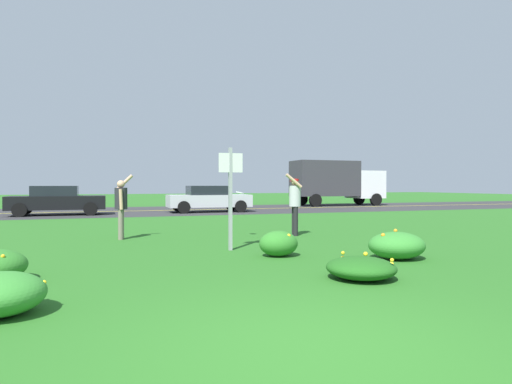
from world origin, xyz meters
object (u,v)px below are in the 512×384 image
Objects in this scene: frisbee_white at (240,193)px; box_truck_white at (336,181)px; car_black_center_left at (57,200)px; person_thrower_dark_shirt at (121,204)px; person_catcher_red_cap_gray_shirt at (295,201)px; sign_post_near_path at (230,188)px; car_silver_center_right at (209,199)px.

box_truck_white is (12.31, 16.40, 0.52)m from frisbee_white.
frisbee_white is at bearing -64.06° from car_black_center_left.
person_catcher_red_cap_gray_shirt is at bearing -8.65° from person_thrower_dark_shirt.
sign_post_near_path is 14.50m from car_silver_center_right.
sign_post_near_path is at bearing -71.08° from car_black_center_left.
car_silver_center_right is (5.08, 11.24, -0.24)m from person_thrower_dark_shirt.
person_catcher_red_cap_gray_shirt is (2.61, 2.22, -0.40)m from sign_post_near_path.
sign_post_near_path reaches higher than car_black_center_left.
car_black_center_left reaches higher than frisbee_white.
person_thrower_dark_shirt is 12.34m from car_silver_center_right.
box_truck_white is at bearing 57.14° from person_catcher_red_cap_gray_shirt.
box_truck_white is (13.24, 18.68, 0.37)m from sign_post_near_path.
person_catcher_red_cap_gray_shirt is at bearing 40.39° from sign_post_near_path.
car_silver_center_right is at bearing 65.68° from person_thrower_dark_shirt.
car_silver_center_right is at bearing 89.12° from person_catcher_red_cap_gray_shirt.
car_black_center_left and car_silver_center_right have the same top height.
sign_post_near_path reaches higher than car_silver_center_right.
sign_post_near_path is at bearing -125.33° from box_truck_white.
person_thrower_dark_shirt is at bearing 127.58° from sign_post_near_path.
box_truck_white is at bearing 53.10° from frisbee_white.
frisbee_white is (0.93, 2.28, -0.16)m from sign_post_near_path.
sign_post_near_path is 0.52× the size of car_black_center_left.
sign_post_near_path is 1.31× the size of person_thrower_dark_shirt.
person_catcher_red_cap_gray_shirt is 0.27× the size of box_truck_white.
person_catcher_red_cap_gray_shirt is 0.41× the size of car_black_center_left.
person_catcher_red_cap_gray_shirt reaches higher than car_silver_center_right.
person_catcher_red_cap_gray_shirt is 0.41× the size of car_silver_center_right.
car_black_center_left is at bearing 108.92° from sign_post_near_path.
car_silver_center_right is (1.86, 11.93, -0.54)m from frisbee_white.
car_silver_center_right is at bearing 81.12° from frisbee_white.
sign_post_near_path is at bearing -112.23° from frisbee_white.
car_black_center_left is at bearing -166.14° from box_truck_white.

